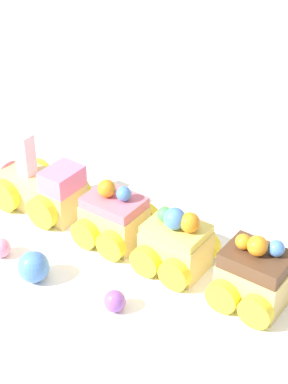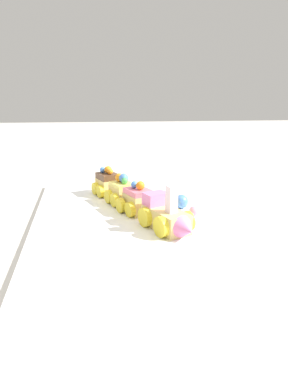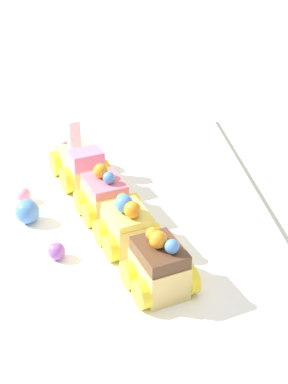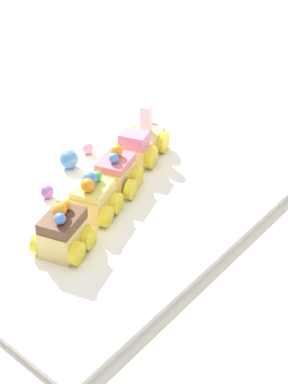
% 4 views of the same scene
% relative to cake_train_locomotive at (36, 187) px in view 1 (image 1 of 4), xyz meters
% --- Properties ---
extents(ground_plane, '(10.00, 10.00, 0.00)m').
position_rel_cake_train_locomotive_xyz_m(ground_plane, '(-0.10, -0.07, -0.04)').
color(ground_plane, beige).
extents(display_board, '(0.62, 0.36, 0.01)m').
position_rel_cake_train_locomotive_xyz_m(display_board, '(-0.10, -0.07, -0.03)').
color(display_board, white).
rests_on(display_board, ground_plane).
extents(cake_train_locomotive, '(0.14, 0.09, 0.09)m').
position_rel_cake_train_locomotive_xyz_m(cake_train_locomotive, '(0.00, 0.00, 0.00)').
color(cake_train_locomotive, '#E5C675').
rests_on(cake_train_locomotive, display_board).
extents(cake_car_strawberry, '(0.08, 0.08, 0.07)m').
position_rel_cake_train_locomotive_xyz_m(cake_car_strawberry, '(-0.11, -0.03, 0.00)').
color(cake_car_strawberry, '#E5C675').
rests_on(cake_car_strawberry, display_board).
extents(cake_car_lemon, '(0.08, 0.08, 0.07)m').
position_rel_cake_train_locomotive_xyz_m(cake_car_lemon, '(-0.18, -0.06, 0.00)').
color(cake_car_lemon, '#E5C675').
rests_on(cake_car_lemon, display_board).
extents(cake_car_chocolate, '(0.08, 0.08, 0.07)m').
position_rel_cake_train_locomotive_xyz_m(cake_car_chocolate, '(-0.26, -0.08, 0.00)').
color(cake_car_chocolate, '#E5C675').
rests_on(cake_car_chocolate, display_board).
extents(gumball_blue, '(0.03, 0.03, 0.03)m').
position_rel_cake_train_locomotive_xyz_m(gumball_blue, '(-0.11, 0.07, -0.01)').
color(gumball_blue, '#4C84E0').
rests_on(gumball_blue, display_board).
extents(gumball_pink, '(0.02, 0.02, 0.02)m').
position_rel_cake_train_locomotive_xyz_m(gumball_pink, '(-0.06, 0.08, -0.01)').
color(gumball_pink, pink).
rests_on(gumball_pink, display_board).
extents(gumball_purple, '(0.02, 0.02, 0.02)m').
position_rel_cake_train_locomotive_xyz_m(gumball_purple, '(-0.19, 0.03, -0.01)').
color(gumball_purple, '#9956C6').
rests_on(gumball_purple, display_board).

